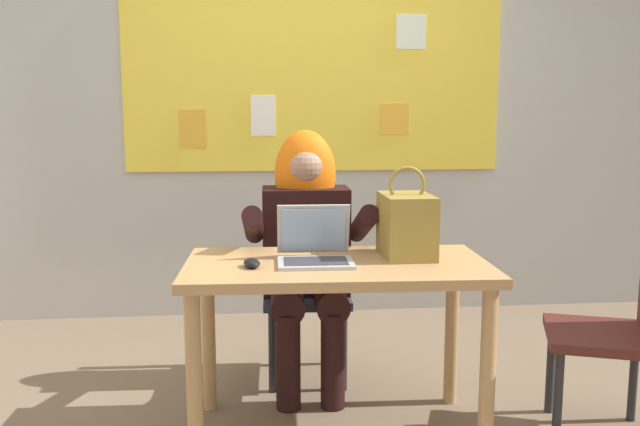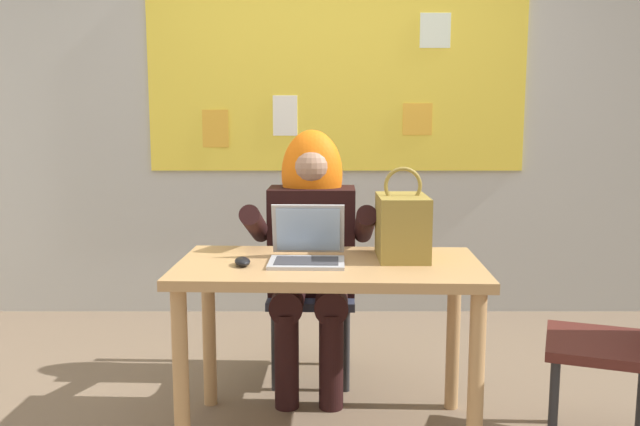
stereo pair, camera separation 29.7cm
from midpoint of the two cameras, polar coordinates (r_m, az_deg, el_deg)
wall_back_bulletin at (r=4.40m, az=3.41°, el=9.27°), size 6.66×1.95×2.74m
desk_main at (r=2.73m, az=3.94°, el=-6.43°), size 1.24×0.69×0.73m
chair_at_desk at (r=3.42m, az=1.90°, el=-5.49°), size 0.43×0.43×0.89m
person_costumed at (r=3.24m, az=1.91°, el=-2.07°), size 0.60×0.61×1.24m
laptop at (r=2.70m, az=2.09°, el=-3.12°), size 0.31×0.30×0.22m
computer_mouse at (r=2.64m, az=-3.37°, el=-4.16°), size 0.08×0.12×0.03m
handbag at (r=2.79m, az=10.06°, el=-1.12°), size 0.20×0.30×0.38m
chair_extra_corner at (r=2.93m, az=27.34°, el=-8.79°), size 0.54×0.54×0.89m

